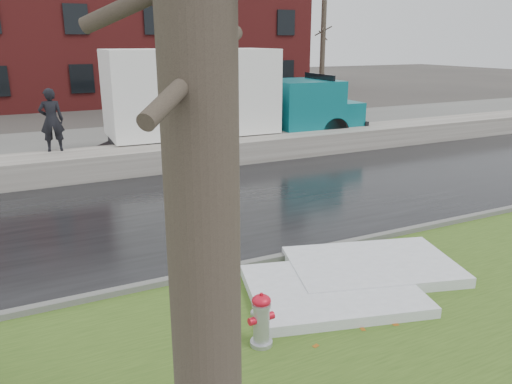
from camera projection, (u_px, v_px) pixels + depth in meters
name	position (u px, v px, depth m)	size (l,w,h in m)	color
ground	(309.00, 285.00, 8.29)	(120.00, 120.00, 0.00)	#47423D
verge	(356.00, 320.00, 7.21)	(60.00, 4.50, 0.04)	#324D19
road	(211.00, 206.00, 12.15)	(60.00, 7.00, 0.03)	black
parking_lot	(132.00, 144.00, 19.44)	(60.00, 9.00, 0.03)	slate
curb	(280.00, 258.00, 9.13)	(60.00, 0.15, 0.14)	slate
snowbank	(162.00, 157.00, 15.65)	(60.00, 1.60, 0.75)	#AFAAA0
brick_building	(99.00, 23.00, 33.42)	(26.00, 12.00, 10.00)	maroon
bg_tree_right	(323.00, 49.00, 34.67)	(1.40, 1.62, 6.50)	brown
fire_hydrant	(261.00, 317.00, 6.48)	(0.37, 0.32, 0.76)	#A9ABB1
tree	(198.00, 81.00, 3.49)	(1.41, 1.54, 7.11)	brown
box_truck	(223.00, 99.00, 17.61)	(10.90, 2.86, 3.63)	black
worker	(52.00, 120.00, 14.49)	(0.67, 0.44, 1.84)	black
snow_patch_near	(332.00, 290.00, 7.87)	(2.60, 2.00, 0.16)	silver
snow_patch_side	(372.00, 266.00, 8.66)	(2.80, 1.80, 0.18)	silver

